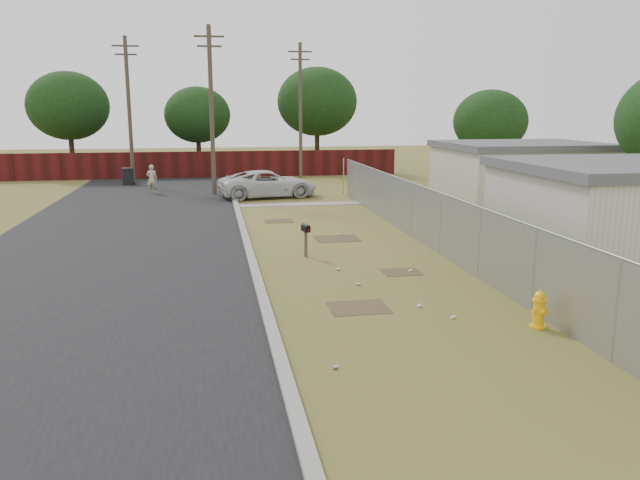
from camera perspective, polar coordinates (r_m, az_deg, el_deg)
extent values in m
plane|color=olive|center=(19.83, 2.43, -1.66)|extent=(120.00, 120.00, 0.00)
cube|color=black|center=(27.43, -16.81, 1.65)|extent=(9.00, 60.00, 0.02)
cube|color=gray|center=(27.24, -7.37, 2.10)|extent=(0.25, 60.00, 0.12)
cube|color=gray|center=(30.96, -2.12, 3.28)|extent=(6.20, 1.00, 0.03)
cylinder|color=gray|center=(12.74, 25.46, -5.89)|extent=(0.06, 0.06, 2.00)
cylinder|color=gray|center=(15.18, 18.98, -2.65)|extent=(0.06, 0.06, 2.00)
cylinder|color=gray|center=(17.78, 14.37, -0.30)|extent=(0.06, 0.06, 2.00)
cylinder|color=gray|center=(20.50, 10.96, 1.44)|extent=(0.06, 0.06, 2.00)
cylinder|color=gray|center=(23.28, 8.35, 2.76)|extent=(0.06, 0.06, 2.00)
cylinder|color=gray|center=(26.12, 6.30, 3.80)|extent=(0.06, 0.06, 2.00)
cylinder|color=gray|center=(28.98, 4.65, 4.63)|extent=(0.06, 0.06, 2.00)
cylinder|color=gray|center=(31.88, 3.30, 5.30)|extent=(0.06, 0.06, 2.00)
cylinder|color=gray|center=(34.78, 2.16, 5.86)|extent=(0.06, 0.06, 2.00)
cylinder|color=gray|center=(21.27, 10.11, 4.57)|extent=(0.04, 26.00, 0.04)
cube|color=gray|center=(21.42, 10.01, 1.92)|extent=(0.01, 26.00, 2.00)
cube|color=black|center=(21.57, 10.10, 0.09)|extent=(0.03, 26.00, 0.60)
cube|color=#480F11|center=(44.02, -12.39, 6.73)|extent=(30.00, 0.12, 1.80)
cylinder|color=brown|center=(34.83, -9.89, 11.48)|extent=(0.24, 0.24, 9.00)
cube|color=brown|center=(35.03, -10.12, 17.86)|extent=(1.60, 0.10, 0.10)
cube|color=brown|center=(34.98, -10.09, 17.05)|extent=(1.30, 0.10, 0.10)
cylinder|color=brown|center=(41.11, -17.04, 11.17)|extent=(0.24, 0.24, 9.00)
cube|color=brown|center=(41.28, -17.38, 16.58)|extent=(1.60, 0.10, 0.10)
cube|color=brown|center=(41.24, -17.34, 15.89)|extent=(1.30, 0.10, 0.10)
cylinder|color=brown|center=(43.27, -1.80, 11.68)|extent=(0.24, 0.24, 9.00)
cube|color=brown|center=(43.43, -1.83, 16.84)|extent=(1.60, 0.10, 0.10)
cube|color=brown|center=(43.39, -1.83, 16.18)|extent=(1.30, 0.10, 0.10)
cube|color=beige|center=(31.61, 17.82, 5.43)|extent=(7.00, 6.00, 2.80)
cube|color=#4F4F54|center=(31.49, 18.00, 8.23)|extent=(7.28, 6.24, 0.30)
cylinder|color=#342617|center=(48.92, -21.73, 7.54)|extent=(0.36, 0.36, 3.30)
ellipsoid|color=black|center=(48.83, -22.02, 11.31)|extent=(5.70, 5.70, 4.84)
cylinder|color=#342617|center=(48.94, -11.01, 7.90)|extent=(0.36, 0.36, 2.86)
ellipsoid|color=black|center=(48.83, -11.15, 11.17)|extent=(4.94, 4.94, 4.20)
cylinder|color=#342617|center=(48.60, -0.27, 8.48)|extent=(0.36, 0.36, 3.52)
ellipsoid|color=black|center=(48.52, -0.27, 12.54)|extent=(6.08, 6.08, 5.17)
cylinder|color=#342617|center=(40.76, 15.10, 6.80)|extent=(0.36, 0.36, 2.64)
ellipsoid|color=black|center=(40.63, 15.29, 10.42)|extent=(4.56, 4.56, 3.88)
cylinder|color=#FFB80D|center=(14.40, 19.28, -7.47)|extent=(0.43, 0.43, 0.06)
cylinder|color=#FFB80D|center=(14.31, 19.36, -6.32)|extent=(0.30, 0.30, 0.58)
cylinder|color=#FFB80D|center=(14.22, 19.44, -5.20)|extent=(0.39, 0.39, 0.05)
sphere|color=#FFB80D|center=(14.20, 19.46, -4.89)|extent=(0.29, 0.29, 0.23)
cylinder|color=#FFB80D|center=(14.17, 19.50, -4.42)|extent=(0.05, 0.05, 0.06)
cylinder|color=#FFB80D|center=(14.19, 18.98, -6.15)|extent=(0.13, 0.14, 0.11)
cylinder|color=#FFB80D|center=(14.39, 19.77, -5.96)|extent=(0.13, 0.14, 0.11)
cylinder|color=#FFB80D|center=(14.20, 19.79, -6.20)|extent=(0.17, 0.16, 0.14)
cube|color=brown|center=(19.90, -1.31, -0.30)|extent=(0.10, 0.10, 0.88)
cube|color=black|center=(19.81, -1.31, 1.01)|extent=(0.26, 0.45, 0.16)
cylinder|color=black|center=(19.80, -1.31, 1.24)|extent=(0.26, 0.45, 0.16)
cube|color=#B80D11|center=(19.61, -1.04, 0.90)|extent=(0.03, 0.04, 0.09)
imported|color=silver|center=(33.55, -4.78, 5.13)|extent=(5.53, 3.21, 1.45)
imported|color=tan|center=(36.25, -15.11, 5.40)|extent=(0.62, 0.44, 1.61)
cube|color=black|center=(40.91, -17.16, 5.54)|extent=(0.73, 0.73, 1.00)
cube|color=black|center=(40.86, -17.21, 6.26)|extent=(0.80, 0.80, 0.08)
cylinder|color=black|center=(40.66, -16.66, 4.97)|extent=(0.09, 0.21, 0.21)
cylinder|color=white|center=(15.15, 9.06, -5.94)|extent=(0.12, 0.10, 0.07)
cylinder|color=#B8B7BD|center=(16.78, 3.54, -4.04)|extent=(0.12, 0.12, 0.07)
cylinder|color=white|center=(18.31, 8.27, -2.79)|extent=(0.12, 0.11, 0.07)
cylinder|color=#B8B7BD|center=(11.57, 1.40, -11.53)|extent=(0.12, 0.10, 0.07)
cylinder|color=white|center=(23.44, 1.76, 0.56)|extent=(0.12, 0.12, 0.07)
cylinder|color=#B8B7BD|center=(18.27, 1.71, -2.70)|extent=(0.12, 0.12, 0.07)
cylinder|color=white|center=(14.48, 12.07, -6.90)|extent=(0.12, 0.10, 0.07)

